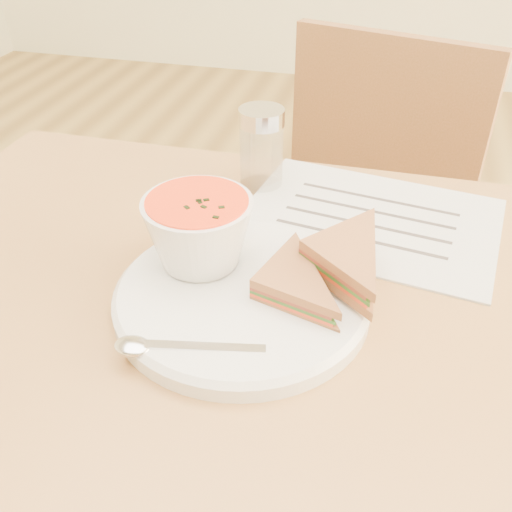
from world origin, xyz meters
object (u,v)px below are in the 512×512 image
(chair_far, at_px, (336,280))
(condiment_shaker, at_px, (261,148))
(dining_table, at_px, (265,507))
(plate, at_px, (242,297))
(soup_bowl, at_px, (199,235))

(chair_far, distance_m, condiment_shaker, 0.44)
(dining_table, relative_size, condiment_shaker, 8.88)
(plate, relative_size, soup_bowl, 2.29)
(soup_bowl, bearing_deg, condiment_shaker, 86.75)
(soup_bowl, bearing_deg, dining_table, -23.89)
(dining_table, height_order, condiment_shaker, condiment_shaker)
(chair_far, relative_size, plate, 3.24)
(plate, height_order, condiment_shaker, condiment_shaker)
(dining_table, distance_m, chair_far, 0.47)
(soup_bowl, relative_size, condiment_shaker, 1.05)
(plate, xyz_separation_m, condiment_shaker, (-0.04, 0.26, 0.05))
(chair_far, relative_size, condiment_shaker, 7.77)
(condiment_shaker, bearing_deg, plate, -80.39)
(condiment_shaker, bearing_deg, chair_far, 62.92)
(dining_table, bearing_deg, soup_bowl, 156.11)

